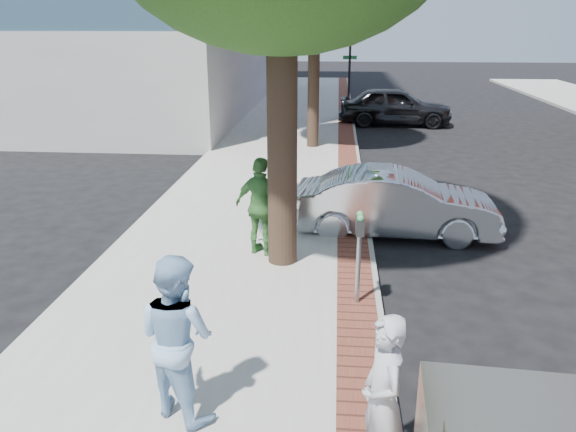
# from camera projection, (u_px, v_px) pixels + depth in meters

# --- Properties ---
(ground) EXTENTS (120.00, 120.00, 0.00)m
(ground) POSITION_uv_depth(u_px,v_px,m) (310.00, 321.00, 8.48)
(ground) COLOR black
(ground) RESTS_ON ground
(sidewalk) EXTENTS (5.00, 60.00, 0.15)m
(sidewalk) POSITION_uv_depth(u_px,v_px,m) (272.00, 177.00, 16.11)
(sidewalk) COLOR #9E9991
(sidewalk) RESTS_ON ground
(brick_strip) EXTENTS (0.60, 60.00, 0.01)m
(brick_strip) POSITION_uv_depth(u_px,v_px,m) (349.00, 176.00, 15.90)
(brick_strip) COLOR brown
(brick_strip) RESTS_ON sidewalk
(curb) EXTENTS (0.10, 60.00, 0.15)m
(curb) POSITION_uv_depth(u_px,v_px,m) (361.00, 179.00, 15.90)
(curb) COLOR gray
(curb) RESTS_ON ground
(office_base) EXTENTS (18.20, 22.20, 4.00)m
(office_base) POSITION_uv_depth(u_px,v_px,m) (85.00, 68.00, 29.60)
(office_base) COLOR gray
(office_base) RESTS_ON ground
(signal_near) EXTENTS (0.70, 0.15, 3.80)m
(signal_near) POSITION_uv_depth(u_px,v_px,m) (350.00, 65.00, 28.38)
(signal_near) COLOR black
(signal_near) RESTS_ON ground
(parking_meter) EXTENTS (0.12, 0.32, 1.47)m
(parking_meter) POSITION_uv_depth(u_px,v_px,m) (359.00, 239.00, 8.37)
(parking_meter) COLOR gray
(parking_meter) RESTS_ON sidewalk
(person_gray) EXTENTS (0.55, 0.70, 1.68)m
(person_gray) POSITION_uv_depth(u_px,v_px,m) (382.00, 399.00, 5.17)
(person_gray) COLOR #A9A8AD
(person_gray) RESTS_ON sidewalk
(person_officer) EXTENTS (1.15, 1.08, 1.88)m
(person_officer) POSITION_uv_depth(u_px,v_px,m) (177.00, 336.00, 6.00)
(person_officer) COLOR #91BCE0
(person_officer) RESTS_ON sidewalk
(person_green) EXTENTS (1.17, 0.81, 1.84)m
(person_green) POSITION_uv_depth(u_px,v_px,m) (262.00, 207.00, 10.29)
(person_green) COLOR #43833B
(person_green) RESTS_ON sidewalk
(sedan_silver) EXTENTS (4.26, 1.67, 1.38)m
(sedan_silver) POSITION_uv_depth(u_px,v_px,m) (396.00, 203.00, 11.72)
(sedan_silver) COLOR silver
(sedan_silver) RESTS_ON ground
(bg_car) EXTENTS (4.93, 2.14, 1.65)m
(bg_car) POSITION_uv_depth(u_px,v_px,m) (395.00, 106.00, 24.40)
(bg_car) COLOR black
(bg_car) RESTS_ON ground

